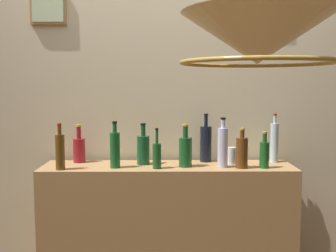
% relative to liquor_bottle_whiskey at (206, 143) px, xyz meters
% --- Properties ---
extents(panelled_rear_partition, '(3.48, 0.15, 2.82)m').
position_rel_liquor_bottle_whiskey_xyz_m(panelled_rear_partition, '(-0.25, 0.13, 0.26)').
color(panelled_rear_partition, beige).
rests_on(panelled_rear_partition, ground).
extents(bar_shelf_unit, '(1.55, 0.35, 1.11)m').
position_rel_liquor_bottle_whiskey_xyz_m(bar_shelf_unit, '(-0.25, -0.12, -0.67)').
color(bar_shelf_unit, '#9E7547').
rests_on(bar_shelf_unit, ground).
extents(liquor_bottle_whiskey, '(0.07, 0.07, 0.31)m').
position_rel_liquor_bottle_whiskey_xyz_m(liquor_bottle_whiskey, '(0.00, 0.00, 0.00)').
color(liquor_bottle_whiskey, black).
rests_on(liquor_bottle_whiskey, bar_shelf_unit).
extents(liquor_bottle_rye, '(0.08, 0.08, 0.26)m').
position_rel_liquor_bottle_whiskey_xyz_m(liquor_bottle_rye, '(-0.40, -0.09, -0.02)').
color(liquor_bottle_rye, '#184926').
rests_on(liquor_bottle_rye, bar_shelf_unit).
extents(liquor_bottle_mezcal, '(0.06, 0.06, 0.28)m').
position_rel_liquor_bottle_whiskey_xyz_m(liquor_bottle_mezcal, '(-0.56, -0.19, -0.01)').
color(liquor_bottle_mezcal, '#175324').
rests_on(liquor_bottle_mezcal, bar_shelf_unit).
extents(liquor_bottle_rum, '(0.06, 0.06, 0.30)m').
position_rel_liquor_bottle_whiskey_xyz_m(liquor_bottle_rum, '(0.08, -0.18, 0.01)').
color(liquor_bottle_rum, silver).
rests_on(liquor_bottle_rum, bar_shelf_unit).
extents(liquor_bottle_tequila, '(0.07, 0.07, 0.24)m').
position_rel_liquor_bottle_whiskey_xyz_m(liquor_bottle_tequila, '(0.20, -0.20, -0.02)').
color(liquor_bottle_tequila, '#5A3414').
rests_on(liquor_bottle_tequila, bar_shelf_unit).
extents(liquor_bottle_gin, '(0.05, 0.05, 0.27)m').
position_rel_liquor_bottle_whiskey_xyz_m(liquor_bottle_gin, '(-0.88, -0.24, -0.01)').
color(liquor_bottle_gin, '#583A12').
rests_on(liquor_bottle_gin, bar_shelf_unit).
extents(liquor_bottle_brandy, '(0.08, 0.08, 0.26)m').
position_rel_liquor_bottle_whiskey_xyz_m(liquor_bottle_brandy, '(-0.14, -0.16, -0.02)').
color(liquor_bottle_brandy, '#184D23').
rests_on(liquor_bottle_brandy, bar_shelf_unit).
extents(liquor_bottle_vermouth, '(0.05, 0.05, 0.31)m').
position_rel_liquor_bottle_whiskey_xyz_m(liquor_bottle_vermouth, '(0.44, -0.02, 0.01)').
color(liquor_bottle_vermouth, silver).
rests_on(liquor_bottle_vermouth, bar_shelf_unit).
extents(liquor_bottle_vodka, '(0.06, 0.06, 0.22)m').
position_rel_liquor_bottle_whiskey_xyz_m(liquor_bottle_vodka, '(0.33, -0.20, -0.03)').
color(liquor_bottle_vodka, '#1A5520').
rests_on(liquor_bottle_vodka, bar_shelf_unit).
extents(liquor_bottle_bourbon, '(0.08, 0.08, 0.24)m').
position_rel_liquor_bottle_whiskey_xyz_m(liquor_bottle_bourbon, '(-0.81, -0.02, -0.03)').
color(liquor_bottle_bourbon, maroon).
rests_on(liquor_bottle_bourbon, bar_shelf_unit).
extents(liquor_bottle_port, '(0.05, 0.05, 0.24)m').
position_rel_liquor_bottle_whiskey_xyz_m(liquor_bottle_port, '(-0.31, -0.21, -0.04)').
color(liquor_bottle_port, '#1A4E22').
rests_on(liquor_bottle_port, bar_shelf_unit).
extents(glass_tumbler_rocks, '(0.06, 0.06, 0.10)m').
position_rel_liquor_bottle_whiskey_xyz_m(glass_tumbler_rocks, '(0.15, -0.08, -0.07)').
color(glass_tumbler_rocks, silver).
rests_on(glass_tumbler_rocks, bar_shelf_unit).
extents(pendant_lamp, '(0.58, 0.58, 0.45)m').
position_rel_liquor_bottle_whiskey_xyz_m(pendant_lamp, '(0.08, -1.06, 0.54)').
color(pendant_lamp, beige).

